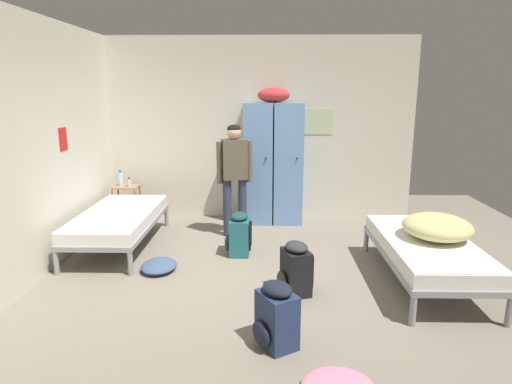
# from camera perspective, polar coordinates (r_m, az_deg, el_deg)

# --- Properties ---
(ground_plane) EXTENTS (8.22, 8.22, 0.00)m
(ground_plane) POSITION_cam_1_polar(r_m,az_deg,el_deg) (4.85, -0.07, -11.71)
(ground_plane) COLOR gray
(room_backdrop) EXTENTS (4.87, 5.20, 2.85)m
(room_backdrop) POSITION_cam_1_polar(r_m,az_deg,el_deg) (5.85, -12.04, 6.85)
(room_backdrop) COLOR beige
(room_backdrop) RESTS_ON ground_plane
(locker_bank) EXTENTS (0.90, 0.55, 2.07)m
(locker_bank) POSITION_cam_1_polar(r_m,az_deg,el_deg) (6.77, 2.23, 4.08)
(locker_bank) COLOR #6B93C6
(locker_bank) RESTS_ON ground_plane
(shelf_unit) EXTENTS (0.38, 0.30, 0.57)m
(shelf_unit) POSITION_cam_1_polar(r_m,az_deg,el_deg) (7.18, -16.46, -1.02)
(shelf_unit) COLOR #99704C
(shelf_unit) RESTS_ON ground_plane
(bed_left_rear) EXTENTS (0.90, 1.90, 0.49)m
(bed_left_rear) POSITION_cam_1_polar(r_m,az_deg,el_deg) (6.04, -17.46, -3.39)
(bed_left_rear) COLOR gray
(bed_left_rear) RESTS_ON ground_plane
(bed_right) EXTENTS (0.90, 1.90, 0.49)m
(bed_right) POSITION_cam_1_polar(r_m,az_deg,el_deg) (5.06, 21.26, -6.89)
(bed_right) COLOR gray
(bed_right) RESTS_ON ground_plane
(bedding_heap) EXTENTS (0.72, 0.75, 0.26)m
(bedding_heap) POSITION_cam_1_polar(r_m,az_deg,el_deg) (5.06, 22.51, -4.20)
(bedding_heap) COLOR #D1C67F
(bedding_heap) RESTS_ON bed_right
(person_traveler) EXTENTS (0.49, 0.28, 1.58)m
(person_traveler) POSITION_cam_1_polar(r_m,az_deg,el_deg) (6.11, -2.82, 2.91)
(person_traveler) COLOR #2D334C
(person_traveler) RESTS_ON ground_plane
(water_bottle) EXTENTS (0.07, 0.07, 0.25)m
(water_bottle) POSITION_cam_1_polar(r_m,az_deg,el_deg) (7.15, -17.20, 1.65)
(water_bottle) COLOR #B2DBEA
(water_bottle) RESTS_ON shelf_unit
(lotion_bottle) EXTENTS (0.05, 0.05, 0.15)m
(lotion_bottle) POSITION_cam_1_polar(r_m,az_deg,el_deg) (7.06, -16.17, 1.18)
(lotion_bottle) COLOR beige
(lotion_bottle) RESTS_ON shelf_unit
(backpack_navy) EXTENTS (0.41, 0.40, 0.55)m
(backpack_navy) POSITION_cam_1_polar(r_m,az_deg,el_deg) (3.67, 2.61, -15.90)
(backpack_navy) COLOR navy
(backpack_navy) RESTS_ON ground_plane
(backpack_black) EXTENTS (0.39, 0.38, 0.55)m
(backpack_black) POSITION_cam_1_polar(r_m,az_deg,el_deg) (4.54, 5.11, -9.98)
(backpack_black) COLOR black
(backpack_black) RESTS_ON ground_plane
(backpack_teal) EXTENTS (0.34, 0.33, 0.55)m
(backpack_teal) POSITION_cam_1_polar(r_m,az_deg,el_deg) (5.54, -2.25, -5.57)
(backpack_teal) COLOR #23666B
(backpack_teal) RESTS_ON ground_plane
(clothes_pile_denim) EXTENTS (0.41, 0.49, 0.11)m
(clothes_pile_denim) POSITION_cam_1_polar(r_m,az_deg,el_deg) (5.25, -12.51, -9.34)
(clothes_pile_denim) COLOR #42567A
(clothes_pile_denim) RESTS_ON ground_plane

